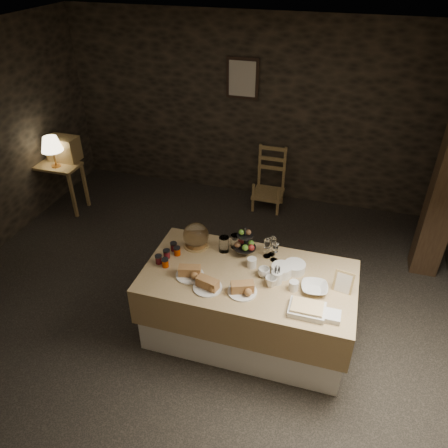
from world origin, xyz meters
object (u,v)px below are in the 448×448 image
(console_table, at_px, (57,173))
(fruit_stand, at_px, (245,244))
(buffet_table, at_px, (248,301))
(wine_rack, at_px, (63,148))
(chair, at_px, (270,181))
(table_lamp, at_px, (51,144))

(console_table, xyz_separation_m, fruit_stand, (3.06, -1.30, 0.32))
(buffet_table, relative_size, wine_rack, 4.65)
(wine_rack, height_order, chair, wine_rack)
(table_lamp, bearing_deg, wine_rack, 90.00)
(console_table, bearing_deg, buffet_table, -26.72)
(console_table, xyz_separation_m, wine_rack, (0.05, 0.18, 0.30))
(buffet_table, bearing_deg, console_table, 153.28)
(console_table, bearing_deg, fruit_stand, -23.10)
(chair, bearing_deg, console_table, -161.56)
(buffet_table, bearing_deg, wine_rack, 150.35)
(buffet_table, height_order, chair, chair)
(fruit_stand, bearing_deg, table_lamp, 157.37)
(buffet_table, height_order, fruit_stand, fruit_stand)
(buffet_table, bearing_deg, fruit_stand, 111.34)
(wine_rack, xyz_separation_m, fruit_stand, (3.01, -1.48, 0.02))
(buffet_table, xyz_separation_m, chair, (-0.31, 2.54, -0.04))
(buffet_table, relative_size, fruit_stand, 6.26)
(table_lamp, relative_size, chair, 0.62)
(buffet_table, height_order, table_lamp, table_lamp)
(chair, bearing_deg, buffet_table, -82.80)
(wine_rack, distance_m, fruit_stand, 3.35)
(buffet_table, height_order, console_table, buffet_table)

